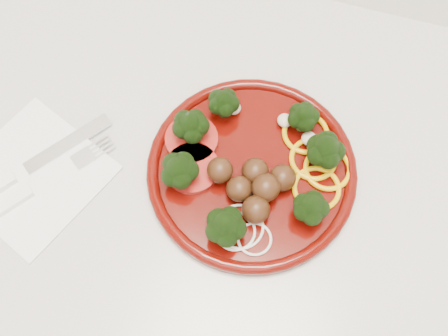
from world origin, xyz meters
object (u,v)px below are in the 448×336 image
(napkin, at_px, (33,176))
(plate, at_px, (252,168))
(knife, at_px, (9,179))
(fork, at_px, (18,198))

(napkin, bearing_deg, plate, 17.56)
(napkin, relative_size, knife, 0.83)
(plate, bearing_deg, knife, -161.23)
(knife, height_order, fork, knife)
(napkin, xyz_separation_m, knife, (-0.02, -0.01, 0.01))
(plate, xyz_separation_m, fork, (-0.24, -0.11, -0.01))
(napkin, relative_size, fork, 0.93)
(plate, relative_size, fork, 1.53)
(plate, height_order, fork, plate)
(knife, bearing_deg, napkin, -22.66)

